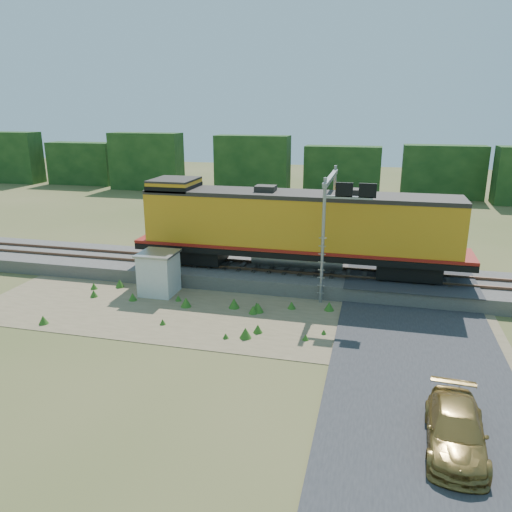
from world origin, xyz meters
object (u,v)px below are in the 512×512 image
(locomotive, at_px, (293,227))
(shed, at_px, (159,273))
(signal_gantry, at_px, (335,203))
(car, at_px, (456,430))

(locomotive, distance_m, shed, 8.04)
(signal_gantry, bearing_deg, shed, -162.31)
(locomotive, xyz_separation_m, signal_gantry, (2.35, -0.65, 1.60))
(signal_gantry, bearing_deg, locomotive, 164.55)
(shed, distance_m, signal_gantry, 10.39)
(locomotive, relative_size, shed, 8.04)
(locomotive, bearing_deg, shed, -152.37)
(locomotive, bearing_deg, car, -61.62)
(car, bearing_deg, shed, 148.28)
(shed, distance_m, car, 17.44)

